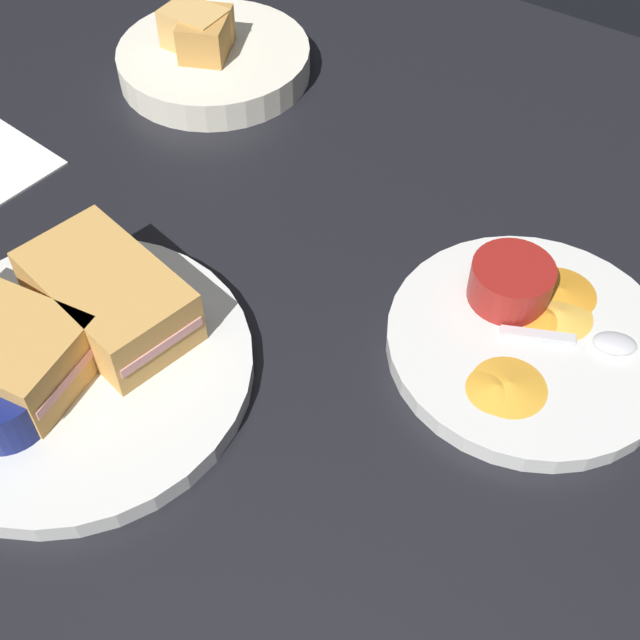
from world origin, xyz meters
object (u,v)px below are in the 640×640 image
Objects in this scene: sandwich_half_near at (108,296)px; ramekin_dark_sauce at (0,402)px; plate_chips_companion at (529,343)px; bread_basket_rear at (212,57)px; spoon_by_dark_ramekin at (52,360)px; spoon_by_gravy_ramekin at (596,341)px; ramekin_light_gravy at (511,281)px; plate_sandwich_main at (75,370)px.

sandwich_half_near is 10.78cm from ramekin_dark_sauce.
plate_chips_companion is at bearing 44.58° from ramekin_dark_sauce.
bread_basket_rear reaches higher than sandwich_half_near.
ramekin_dark_sauce is 0.62× the size of spoon_by_dark_ramekin.
sandwich_half_near is at bearing 90.66° from ramekin_dark_sauce.
ramekin_dark_sauce reaches higher than plate_chips_companion.
ramekin_light_gravy is at bearing 174.01° from spoon_by_gravy_ramekin.
sandwich_half_near reaches higher than spoon_by_gravy_ramekin.
ramekin_dark_sauce reaches higher than spoon_by_gravy_ramekin.
spoon_by_gravy_ramekin is (31.90, 23.28, 0.00)cm from spoon_by_dark_ramekin.
spoon_by_gravy_ramekin is at bearing -16.33° from bread_basket_rear.
plate_chips_companion is 4.88cm from ramekin_light_gravy.
bread_basket_rear is at bearing 115.97° from sandwich_half_near.
spoon_by_dark_ramekin is 34.98cm from plate_chips_companion.
ramekin_dark_sauce is 0.32× the size of bread_basket_rear.
spoon_by_gravy_ramekin is (30.76, 22.53, 1.16)cm from plate_sandwich_main.
plate_chips_companion is at bearing -39.81° from ramekin_light_gravy.
sandwich_half_near is at bearing -64.03° from bread_basket_rear.
sandwich_half_near is 1.45× the size of spoon_by_dark_ramekin.
ramekin_light_gravy reaches higher than spoon_by_gravy_ramekin.
plate_chips_companion is 2.22× the size of spoon_by_gravy_ramekin.
plate_sandwich_main is at bearing -66.54° from bread_basket_rear.
plate_chips_companion is at bearing -156.01° from spoon_by_gravy_ramekin.
plate_sandwich_main is 4.20× the size of ramekin_dark_sauce.
plate_sandwich_main is 1.22× the size of plate_chips_companion.
plate_sandwich_main is 33.07cm from ramekin_light_gravy.
spoon_by_gravy_ramekin is at bearing 29.40° from sandwich_half_near.
ramekin_light_gravy reaches higher than plate_chips_companion.
plate_sandwich_main is at bearing -84.46° from sandwich_half_near.
bread_basket_rear is at bearing 110.06° from ramekin_dark_sauce.
sandwich_half_near reaches higher than plate_sandwich_main.
bread_basket_rear is at bearing 159.83° from plate_chips_companion.
ramekin_dark_sauce is 0.29× the size of plate_chips_companion.
sandwich_half_near reaches higher than ramekin_light_gravy.
spoon_by_gravy_ramekin is at bearing 36.21° from plate_sandwich_main.
plate_chips_companion is at bearing 30.21° from sandwich_half_near.
spoon_by_dark_ramekin is 39.49cm from spoon_by_gravy_ramekin.
sandwich_half_near is 0.68× the size of plate_chips_companion.
ramekin_dark_sauce is at bearing -81.23° from spoon_by_dark_ramekin.
ramekin_light_gravy is (23.67, 29.15, -0.16)cm from ramekin_dark_sauce.
sandwich_half_near is 0.74× the size of bread_basket_rear.
ramekin_dark_sauce is 5.38cm from spoon_by_dark_ramekin.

